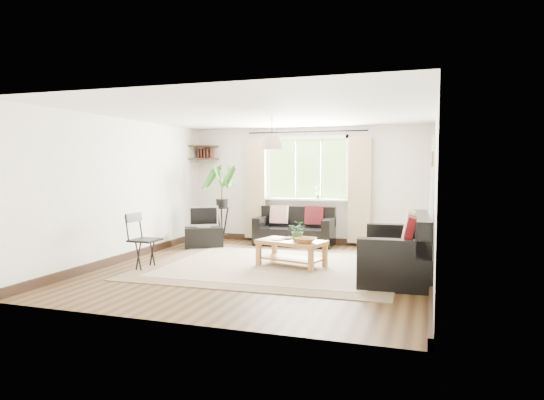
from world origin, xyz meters
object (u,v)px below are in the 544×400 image
(tv_stand, at_px, (204,237))
(palm_stand, at_px, (222,204))
(folding_chair, at_px, (145,241))
(sofa_back, at_px, (294,227))
(sofa_right, at_px, (395,247))
(coffee_table, at_px, (292,254))

(tv_stand, bearing_deg, palm_stand, 42.91)
(tv_stand, xyz_separation_m, folding_chair, (0.02, -2.09, 0.23))
(sofa_back, bearing_deg, sofa_right, -48.30)
(sofa_right, bearing_deg, coffee_table, -101.02)
(sofa_back, distance_m, sofa_right, 3.10)
(folding_chair, bearing_deg, coffee_table, -66.86)
(sofa_back, bearing_deg, folding_chair, -121.10)
(coffee_table, height_order, tv_stand, coffee_table)
(sofa_back, xyz_separation_m, coffee_table, (0.52, -2.02, -0.15))
(sofa_back, xyz_separation_m, palm_stand, (-1.47, -0.27, 0.45))
(sofa_back, distance_m, palm_stand, 1.56)
(sofa_right, relative_size, tv_stand, 2.49)
(sofa_back, height_order, coffee_table, sofa_back)
(coffee_table, height_order, palm_stand, palm_stand)
(tv_stand, height_order, folding_chair, folding_chair)
(sofa_right, xyz_separation_m, coffee_table, (-1.61, 0.23, -0.22))
(palm_stand, bearing_deg, sofa_right, -28.87)
(sofa_back, height_order, tv_stand, sofa_back)
(sofa_right, height_order, coffee_table, sofa_right)
(palm_stand, bearing_deg, folding_chair, -93.21)
(sofa_right, xyz_separation_m, folding_chair, (-3.74, -0.61, 0.00))
(coffee_table, height_order, folding_chair, folding_chair)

